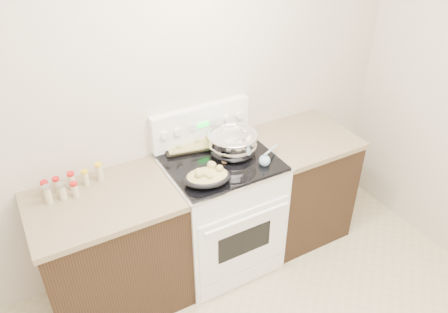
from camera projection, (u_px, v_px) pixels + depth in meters
room_shell at (336, 205)px, 1.42m from camera, size 4.10×3.60×2.75m
counter_left at (113, 252)px, 2.95m from camera, size 0.93×0.67×0.92m
counter_right at (298, 184)px, 3.59m from camera, size 0.73×0.67×0.92m
kitchen_range at (220, 210)px, 3.27m from camera, size 0.78×0.73×1.22m
mixing_bowl at (233, 144)px, 3.04m from camera, size 0.36×0.36×0.20m
roasting_pan at (207, 176)px, 2.77m from camera, size 0.35×0.28×0.12m
baking_sheet at (192, 142)px, 3.18m from camera, size 0.46×0.36×0.06m
wooden_spoon at (222, 158)px, 3.01m from camera, size 0.04×0.25×0.04m
blue_ladle at (265, 159)px, 2.96m from camera, size 0.24×0.18×0.10m
spice_jars at (69, 185)px, 2.72m from camera, size 0.39×0.15×0.13m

